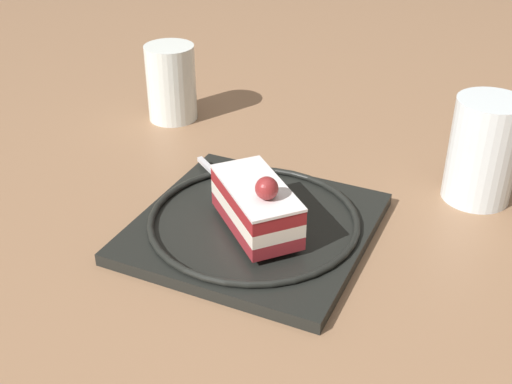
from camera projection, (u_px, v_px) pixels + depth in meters
The scene contains 6 objects.
ground_plane at pixel (261, 223), 0.70m from camera, with size 2.40×2.40×0.00m, color #906A4B.
dessert_plate at pixel (256, 225), 0.68m from camera, with size 0.25×0.25×0.02m.
cake_slice at pixel (257, 205), 0.65m from camera, with size 0.12×0.12×0.07m.
fork at pixel (222, 181), 0.73m from camera, with size 0.09×0.08×0.00m.
drink_glass_near at pixel (482, 156), 0.72m from camera, with size 0.08×0.08×0.12m.
drink_glass_far at pixel (171, 85), 0.90m from camera, with size 0.07×0.07×0.10m.
Camera 1 is at (-0.20, 0.55, 0.39)m, focal length 45.98 mm.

